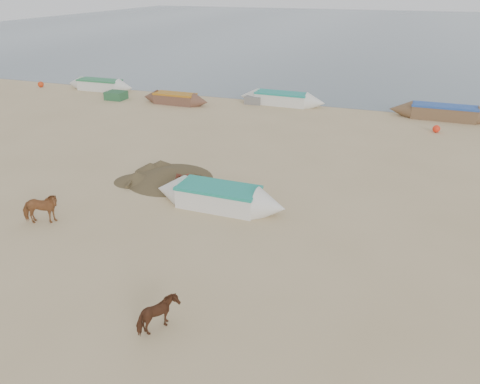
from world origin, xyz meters
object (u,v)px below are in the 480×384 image
cow_adult (40,209)px  calf_right (159,316)px  calf_front (184,179)px  near_canoe (219,197)px

cow_adult → calf_right: (6.98, -3.69, -0.12)m
cow_adult → calf_front: 5.93m
near_canoe → calf_right: bearing=-78.7°
calf_front → calf_right: calf_right is taller
near_canoe → calf_front: bearing=150.3°
calf_right → near_canoe: size_ratio=0.18×
calf_right → near_canoe: (-1.34, 7.21, -0.04)m
cow_adult → calf_front: size_ratio=1.91×
calf_front → calf_right: (3.51, -8.49, 0.11)m
calf_front → calf_right: 9.19m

